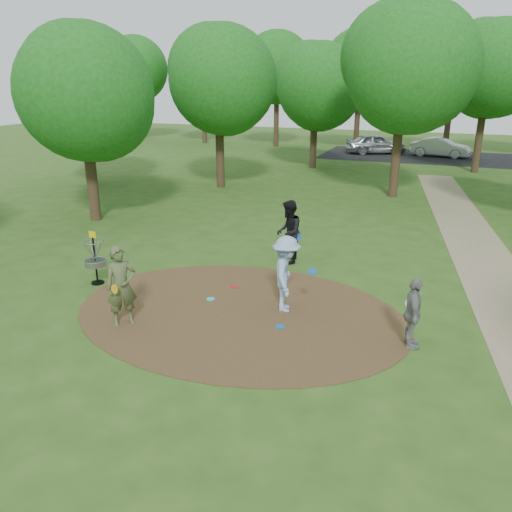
% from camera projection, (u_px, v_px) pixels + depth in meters
% --- Properties ---
extents(ground, '(100.00, 100.00, 0.00)m').
position_uv_depth(ground, '(239.00, 312.00, 12.44)').
color(ground, '#2D5119').
rests_on(ground, ground).
extents(dirt_clearing, '(8.40, 8.40, 0.02)m').
position_uv_depth(dirt_clearing, '(239.00, 312.00, 12.44)').
color(dirt_clearing, '#47301C').
rests_on(dirt_clearing, ground).
extents(parking_lot, '(14.00, 8.00, 0.01)m').
position_uv_depth(parking_lot, '(416.00, 156.00, 38.16)').
color(parking_lot, black).
rests_on(parking_lot, ground).
extents(player_observer_with_disc, '(0.82, 0.83, 1.94)m').
position_uv_depth(player_observer_with_disc, '(121.00, 286.00, 11.55)').
color(player_observer_with_disc, '#4F5933').
rests_on(player_observer_with_disc, ground).
extents(player_throwing_with_disc, '(1.31, 1.40, 1.93)m').
position_uv_depth(player_throwing_with_disc, '(286.00, 274.00, 12.27)').
color(player_throwing_with_disc, '#91B0D8').
rests_on(player_throwing_with_disc, ground).
extents(player_walking_with_disc, '(0.95, 1.11, 2.00)m').
position_uv_depth(player_walking_with_disc, '(289.00, 232.00, 15.55)').
color(player_walking_with_disc, black).
rests_on(player_walking_with_disc, ground).
extents(player_waiting_with_disc, '(0.56, 0.99, 1.58)m').
position_uv_depth(player_waiting_with_disc, '(413.00, 313.00, 10.59)').
color(player_waiting_with_disc, gray).
rests_on(player_waiting_with_disc, ground).
extents(disc_ground_cyan, '(0.22, 0.22, 0.02)m').
position_uv_depth(disc_ground_cyan, '(211.00, 299.00, 13.13)').
color(disc_ground_cyan, '#1BD3DE').
rests_on(disc_ground_cyan, dirt_clearing).
extents(disc_ground_blue, '(0.22, 0.22, 0.02)m').
position_uv_depth(disc_ground_blue, '(280.00, 327.00, 11.67)').
color(disc_ground_blue, blue).
rests_on(disc_ground_blue, dirt_clearing).
extents(disc_ground_red, '(0.22, 0.22, 0.02)m').
position_uv_depth(disc_ground_red, '(234.00, 287.00, 13.92)').
color(disc_ground_red, red).
rests_on(disc_ground_red, dirt_clearing).
extents(car_left, '(4.92, 3.52, 1.56)m').
position_uv_depth(car_left, '(376.00, 144.00, 39.24)').
color(car_left, '#B1B3B9').
rests_on(car_left, ground).
extents(car_right, '(4.44, 2.18, 1.40)m').
position_uv_depth(car_right, '(440.00, 147.00, 37.63)').
color(car_right, '#B4B8BD').
rests_on(car_right, ground).
extents(disc_golf_basket, '(0.63, 0.63, 1.54)m').
position_uv_depth(disc_golf_basket, '(95.00, 254.00, 13.94)').
color(disc_golf_basket, black).
rests_on(disc_golf_basket, ground).
extents(tree_ring, '(37.53, 45.60, 8.81)m').
position_uv_depth(tree_ring, '(363.00, 90.00, 17.92)').
color(tree_ring, '#332316').
rests_on(tree_ring, ground).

